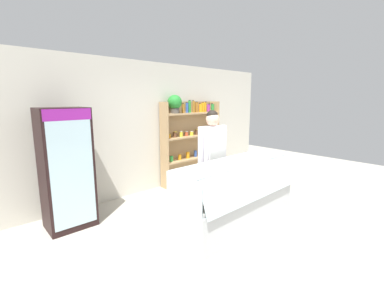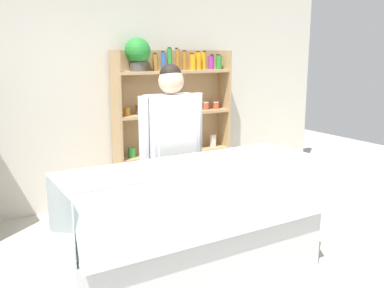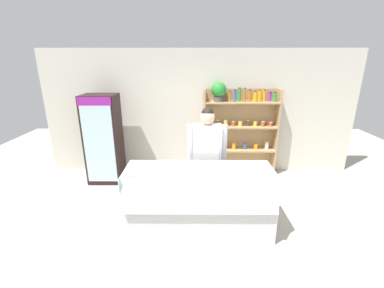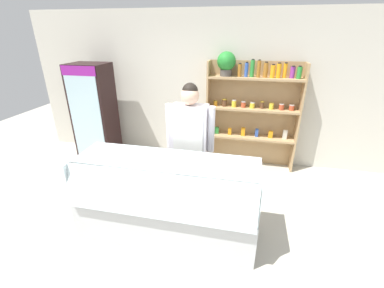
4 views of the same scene
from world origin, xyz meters
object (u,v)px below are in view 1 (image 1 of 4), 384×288
Objects in this scene: shelving_unit at (188,132)px; shop_clerk at (212,151)px; drinks_fridge at (67,169)px; deli_display_case at (235,205)px.

shop_clerk is at bearing -116.28° from shelving_unit.
drinks_fridge is at bearing 152.96° from shop_clerk.
drinks_fridge reaches higher than shop_clerk.
shop_clerk is (0.15, 0.63, 0.75)m from deli_display_case.
drinks_fridge is at bearing 138.73° from deli_display_case.
deli_display_case is at bearing -41.27° from drinks_fridge.
drinks_fridge is at bearing -171.97° from shelving_unit.
deli_display_case is 1.21× the size of shop_clerk.
shelving_unit is (2.79, 0.39, 0.28)m from drinks_fridge.
deli_display_case is (-0.86, -2.08, -0.88)m from shelving_unit.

